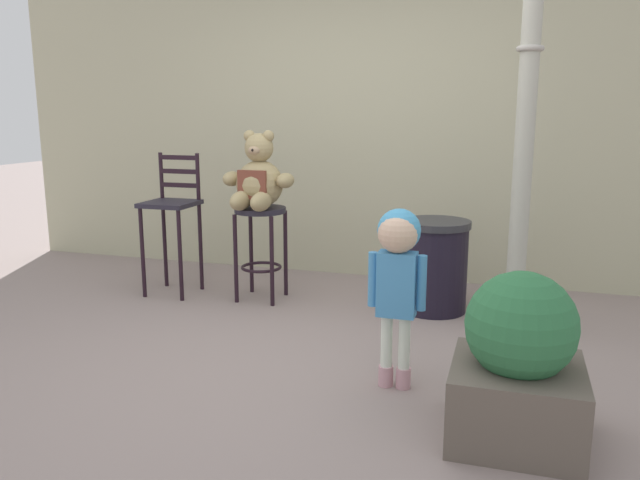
# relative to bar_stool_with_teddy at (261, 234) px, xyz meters

# --- Properties ---
(ground_plane) EXTENTS (24.00, 24.00, 0.00)m
(ground_plane) POSITION_rel_bar_stool_with_teddy_xyz_m (0.54, -1.17, -0.52)
(ground_plane) COLOR gray
(building_wall) EXTENTS (6.66, 0.30, 3.38)m
(building_wall) POSITION_rel_bar_stool_with_teddy_xyz_m (0.54, 1.09, 1.17)
(building_wall) COLOR #B4B18F
(building_wall) RESTS_ON ground_plane
(bar_stool_with_teddy) EXTENTS (0.39, 0.39, 0.72)m
(bar_stool_with_teddy) POSITION_rel_bar_stool_with_teddy_xyz_m (0.00, 0.00, 0.00)
(bar_stool_with_teddy) COLOR #23202C
(bar_stool_with_teddy) RESTS_ON ground_plane
(teddy_bear) EXTENTS (0.56, 0.50, 0.58)m
(teddy_bear) POSITION_rel_bar_stool_with_teddy_xyz_m (0.00, -0.03, 0.42)
(teddy_bear) COLOR tan
(teddy_bear) RESTS_ON bar_stool_with_teddy
(child_walking) EXTENTS (0.30, 0.24, 0.96)m
(child_walking) POSITION_rel_bar_stool_with_teddy_xyz_m (1.29, -1.27, 0.18)
(child_walking) COLOR #C9959F
(child_walking) RESTS_ON ground_plane
(trash_bin) EXTENTS (0.50, 0.50, 0.67)m
(trash_bin) POSITION_rel_bar_stool_with_teddy_xyz_m (1.32, 0.10, -0.18)
(trash_bin) COLOR black
(trash_bin) RESTS_ON ground_plane
(lamppost) EXTENTS (0.29, 0.29, 3.16)m
(lamppost) POSITION_rel_bar_stool_with_teddy_xyz_m (1.89, -0.18, 0.76)
(lamppost) COLOR #B1A59B
(lamppost) RESTS_ON ground_plane
(bar_chair_empty) EXTENTS (0.39, 0.39, 1.12)m
(bar_chair_empty) POSITION_rel_bar_stool_with_teddy_xyz_m (-0.74, -0.04, 0.14)
(bar_chair_empty) COLOR #23202C
(bar_chair_empty) RESTS_ON ground_plane
(planter_with_shrub) EXTENTS (0.57, 0.57, 0.77)m
(planter_with_shrub) POSITION_rel_bar_stool_with_teddy_xyz_m (1.91, -1.66, -0.17)
(planter_with_shrub) COLOR #5F544A
(planter_with_shrub) RESTS_ON ground_plane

